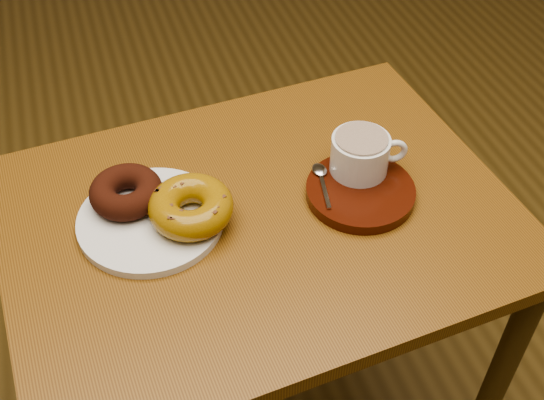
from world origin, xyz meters
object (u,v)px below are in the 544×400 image
object	(u,v)px
coffee_cup	(361,154)
donut_plate	(151,220)
cafe_table	(260,261)
saucer	(360,192)

from	to	relation	value
coffee_cup	donut_plate	bearing A→B (deg)	-167.43
cafe_table	donut_plate	world-z (taller)	donut_plate
donut_plate	saucer	distance (m)	0.31
cafe_table	saucer	world-z (taller)	saucer
saucer	coffee_cup	distance (m)	0.06
donut_plate	coffee_cup	xyz separation A→B (m)	(0.33, -0.00, 0.04)
cafe_table	saucer	size ratio (longest dim) A/B	4.78
donut_plate	saucer	xyz separation A→B (m)	(0.31, -0.04, 0.00)
saucer	coffee_cup	world-z (taller)	coffee_cup
cafe_table	saucer	bearing A→B (deg)	-9.27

